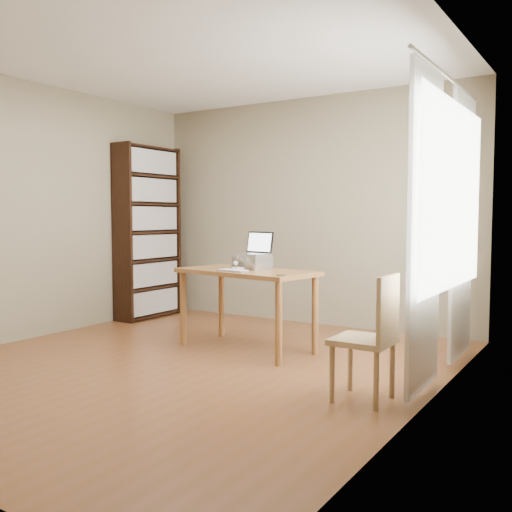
{
  "coord_description": "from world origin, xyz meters",
  "views": [
    {
      "loc": [
        3.03,
        -3.65,
        1.25
      ],
      "look_at": [
        0.26,
        0.73,
        0.88
      ],
      "focal_mm": 40.0,
      "sensor_mm": 36.0,
      "label": 1
    }
  ],
  "objects_px": {
    "laptop": "(254,249)",
    "cat": "(253,262)",
    "chair": "(372,334)",
    "desk": "(247,281)",
    "bookshelf": "(148,232)",
    "keyboard": "(233,271)"
  },
  "relations": [
    {
      "from": "laptop",
      "to": "cat",
      "type": "bearing_deg",
      "value": -98.48
    },
    {
      "from": "laptop",
      "to": "chair",
      "type": "bearing_deg",
      "value": -23.22
    },
    {
      "from": "desk",
      "to": "cat",
      "type": "xyz_separation_m",
      "value": [
        -0.01,
        0.11,
        0.17
      ]
    },
    {
      "from": "bookshelf",
      "to": "chair",
      "type": "xyz_separation_m",
      "value": [
        3.51,
        -1.61,
        -0.59
      ]
    },
    {
      "from": "chair",
      "to": "desk",
      "type": "bearing_deg",
      "value": 152.23
    },
    {
      "from": "bookshelf",
      "to": "laptop",
      "type": "height_order",
      "value": "bookshelf"
    },
    {
      "from": "keyboard",
      "to": "chair",
      "type": "bearing_deg",
      "value": -14.61
    },
    {
      "from": "laptop",
      "to": "keyboard",
      "type": "relative_size",
      "value": 1.12
    },
    {
      "from": "bookshelf",
      "to": "laptop",
      "type": "xyz_separation_m",
      "value": [
        1.97,
        -0.67,
        -0.11
      ]
    },
    {
      "from": "chair",
      "to": "cat",
      "type": "bearing_deg",
      "value": 149.21
    },
    {
      "from": "bookshelf",
      "to": "laptop",
      "type": "bearing_deg",
      "value": -18.74
    },
    {
      "from": "bookshelf",
      "to": "desk",
      "type": "distance_m",
      "value": 2.17
    },
    {
      "from": "laptop",
      "to": "cat",
      "type": "distance_m",
      "value": 0.13
    },
    {
      "from": "bookshelf",
      "to": "cat",
      "type": "xyz_separation_m",
      "value": [
        1.97,
        -0.69,
        -0.24
      ]
    },
    {
      "from": "bookshelf",
      "to": "cat",
      "type": "height_order",
      "value": "bookshelf"
    },
    {
      "from": "desk",
      "to": "chair",
      "type": "relative_size",
      "value": 1.6
    },
    {
      "from": "bookshelf",
      "to": "chair",
      "type": "relative_size",
      "value": 2.44
    },
    {
      "from": "desk",
      "to": "laptop",
      "type": "bearing_deg",
      "value": 98.41
    },
    {
      "from": "desk",
      "to": "cat",
      "type": "relative_size",
      "value": 2.91
    },
    {
      "from": "desk",
      "to": "laptop",
      "type": "distance_m",
      "value": 0.32
    },
    {
      "from": "keyboard",
      "to": "chair",
      "type": "distance_m",
      "value": 1.67
    },
    {
      "from": "laptop",
      "to": "cat",
      "type": "xyz_separation_m",
      "value": [
        -0.01,
        -0.02,
        -0.13
      ]
    }
  ]
}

